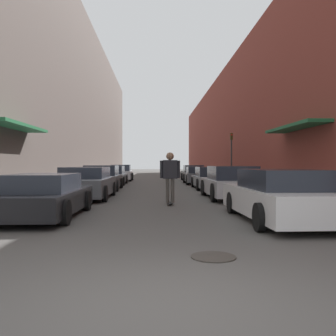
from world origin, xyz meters
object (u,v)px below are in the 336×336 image
at_px(parked_car_right_2, 211,178).
at_px(parked_car_right_4, 193,173).
at_px(manhole_cover, 213,257).
at_px(parked_car_right_0, 281,196).
at_px(traffic_light, 231,152).
at_px(parked_car_left_3, 113,176).
at_px(parked_car_right_1, 231,183).
at_px(parked_car_left_2, 102,178).
at_px(parked_car_right_3, 199,175).
at_px(skateboarder, 170,172).
at_px(parked_car_left_4, 121,173).
at_px(parked_car_left_0, 45,196).
at_px(parked_car_left_1, 87,183).

height_order(parked_car_right_2, parked_car_right_4, parked_car_right_4).
height_order(parked_car_right_4, manhole_cover, parked_car_right_4).
bearing_deg(parked_car_right_0, traffic_light, 82.79).
xyz_separation_m(parked_car_left_3, parked_car_right_4, (6.17, 5.67, 0.02)).
bearing_deg(parked_car_right_1, parked_car_left_2, 138.57).
distance_m(parked_car_left_3, parked_car_right_3, 6.08).
xyz_separation_m(parked_car_right_2, parked_car_right_4, (0.01, 10.25, 0.02)).
height_order(parked_car_left_2, manhole_cover, parked_car_left_2).
distance_m(skateboarder, manhole_cover, 7.47).
relative_size(parked_car_right_0, parked_car_right_4, 1.13).
relative_size(parked_car_right_3, traffic_light, 1.33).
height_order(parked_car_left_3, parked_car_right_0, parked_car_right_0).
height_order(parked_car_left_2, parked_car_left_4, same).
distance_m(parked_car_right_0, parked_car_right_3, 17.34).
bearing_deg(parked_car_right_0, parked_car_left_3, 110.08).
distance_m(parked_car_left_2, manhole_cover, 15.46).
distance_m(parked_car_left_0, parked_car_left_4, 21.40).
relative_size(parked_car_left_1, parked_car_right_4, 1.09).
xyz_separation_m(parked_car_left_3, skateboarder, (3.46, -12.80, 0.53)).
xyz_separation_m(parked_car_left_4, parked_car_right_0, (6.00, -22.28, -0.02)).
relative_size(parked_car_left_2, parked_car_left_3, 1.05).
bearing_deg(skateboarder, parked_car_left_4, 100.37).
relative_size(parked_car_right_2, manhole_cover, 6.44).
height_order(parked_car_right_4, skateboarder, skateboarder).
bearing_deg(traffic_light, parked_car_left_1, -130.16).
relative_size(parked_car_left_3, parked_car_right_3, 0.97).
relative_size(parked_car_left_0, skateboarder, 2.47).
bearing_deg(parked_car_left_1, manhole_cover, -69.17).
distance_m(parked_car_left_0, parked_car_right_0, 6.18).
bearing_deg(parked_car_left_4, parked_car_left_2, -90.34).
bearing_deg(parked_car_left_4, parked_car_left_0, -90.31).
relative_size(parked_car_left_4, parked_car_right_1, 0.85).
bearing_deg(parked_car_right_1, manhole_cover, -103.09).
xyz_separation_m(parked_car_left_0, parked_car_left_1, (0.13, 5.40, 0.06)).
height_order(parked_car_left_1, parked_car_right_2, parked_car_left_1).
bearing_deg(parked_car_left_2, parked_car_right_3, 44.44).
bearing_deg(manhole_cover, traffic_light, 77.58).
relative_size(parked_car_right_4, skateboarder, 2.29).
bearing_deg(parked_car_right_2, parked_car_right_1, -90.78).
height_order(parked_car_left_2, parked_car_right_4, parked_car_left_2).
height_order(parked_car_left_1, manhole_cover, parked_car_left_1).
height_order(parked_car_left_1, parked_car_right_3, parked_car_left_1).
bearing_deg(parked_car_left_4, parked_car_right_3, -39.62).
distance_m(parked_car_left_4, parked_car_right_0, 23.07).
bearing_deg(parked_car_right_2, parked_car_right_4, 89.95).
height_order(parked_car_right_0, skateboarder, skateboarder).
relative_size(parked_car_left_1, skateboarder, 2.50).
xyz_separation_m(parked_car_right_0, parked_car_right_4, (0.08, 22.32, -0.00)).
distance_m(parked_car_right_1, parked_car_right_2, 5.96).
bearing_deg(parked_car_left_1, parked_car_right_4, 69.30).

